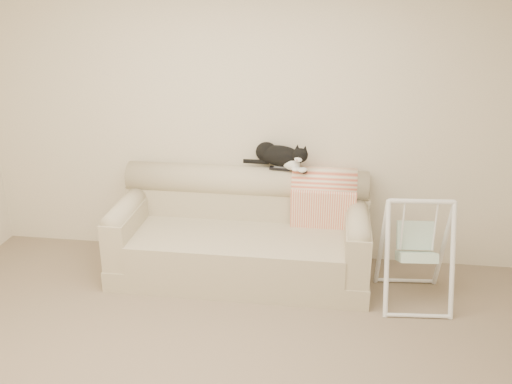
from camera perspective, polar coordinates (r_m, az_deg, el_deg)
room_shell at (r=3.10m, az=-5.25°, el=2.57°), size 5.04×4.04×2.60m
sofa at (r=5.02m, az=-1.42°, el=-4.31°), size 2.20×0.93×0.90m
remote_a at (r=4.98m, az=2.40°, el=2.39°), size 0.18×0.07×0.03m
remote_b at (r=4.96m, az=4.26°, el=2.23°), size 0.16×0.15×0.02m
tuxedo_cat at (r=4.99m, az=2.44°, el=3.64°), size 0.60×0.40×0.24m
throw_blanket at (r=5.03m, az=6.82°, el=0.21°), size 0.56×0.38×0.58m
baby_swing at (r=4.72m, az=15.70°, el=-5.66°), size 0.59×0.62×0.89m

